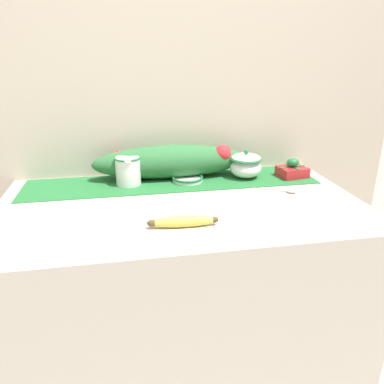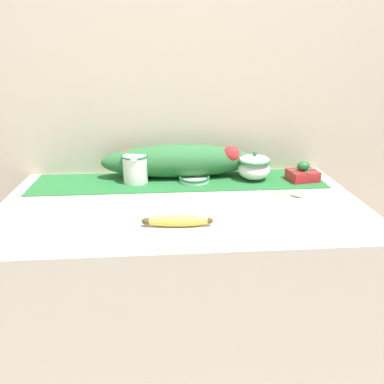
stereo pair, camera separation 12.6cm
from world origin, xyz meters
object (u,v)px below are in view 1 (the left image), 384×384
spoon (288,191)px  cream_pitcher (128,170)px  small_dish (188,178)px  gift_box (292,170)px  sugar_bowl (246,165)px  banana (183,221)px

spoon → cream_pitcher: bearing=-167.7°
cream_pitcher → small_dish: bearing=-1.3°
gift_box → spoon: bearing=-118.9°
sugar_bowl → small_dish: (-0.24, -0.00, -0.04)m
gift_box → sugar_bowl: bearing=172.2°
sugar_bowl → small_dish: 0.25m
small_dish → spoon: 0.40m
sugar_bowl → banana: (-0.33, -0.41, -0.04)m
sugar_bowl → banana: sugar_bowl is taller
gift_box → banana: bearing=-143.9°
small_dish → gift_box: size_ratio=1.02×
sugar_bowl → spoon: bearing=-61.6°
sugar_bowl → small_dish: size_ratio=1.03×
small_dish → spoon: small_dish is taller
sugar_bowl → banana: size_ratio=0.60×
spoon → small_dish: bearing=-177.7°
small_dish → spoon: size_ratio=0.78×
cream_pitcher → spoon: size_ratio=0.75×
cream_pitcher → banana: size_ratio=0.56×
cream_pitcher → banana: cream_pitcher is taller
small_dish → gift_box: 0.44m
cream_pitcher → small_dish: (0.23, -0.01, -0.05)m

